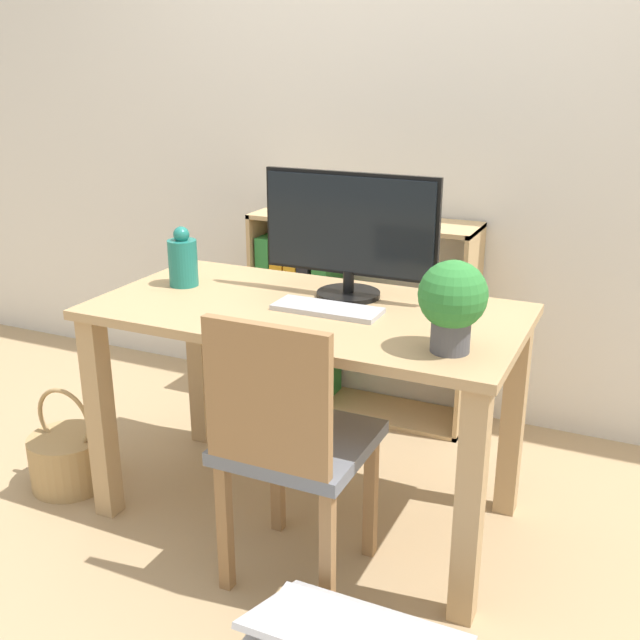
{
  "coord_description": "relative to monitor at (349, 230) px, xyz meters",
  "views": [
    {
      "loc": [
        0.97,
        -2.01,
        1.48
      ],
      "look_at": [
        0.0,
        0.1,
        0.67
      ],
      "focal_mm": 42.0,
      "sensor_mm": 36.0,
      "label": 1
    }
  ],
  "objects": [
    {
      "name": "monitor",
      "position": [
        0.0,
        0.0,
        0.0
      ],
      "size": [
        0.59,
        0.21,
        0.41
      ],
      "color": "black",
      "rests_on": "desk"
    },
    {
      "name": "bookshelf",
      "position": [
        -0.4,
        0.66,
        -0.55
      ],
      "size": [
        0.96,
        0.28,
        0.86
      ],
      "color": "tan",
      "rests_on": "ground_plane"
    },
    {
      "name": "wall_back",
      "position": [
        -0.07,
        0.84,
        0.34
      ],
      "size": [
        8.0,
        0.05,
        2.6
      ],
      "color": "silver",
      "rests_on": "ground_plane"
    },
    {
      "name": "vase",
      "position": [
        -0.56,
        -0.12,
        -0.13
      ],
      "size": [
        0.1,
        0.1,
        0.21
      ],
      "color": "#1E7266",
      "rests_on": "desk"
    },
    {
      "name": "potted_plant",
      "position": [
        0.43,
        -0.34,
        -0.08
      ],
      "size": [
        0.18,
        0.18,
        0.25
      ],
      "color": "#4C4C51",
      "rests_on": "desk"
    },
    {
      "name": "ground_plane",
      "position": [
        -0.07,
        -0.16,
        -0.96
      ],
      "size": [
        10.0,
        10.0,
        0.0
      ],
      "primitive_type": "plane",
      "color": "tan"
    },
    {
      "name": "chair",
      "position": [
        0.04,
        -0.52,
        -0.49
      ],
      "size": [
        0.4,
        0.4,
        0.86
      ],
      "rotation": [
        0.0,
        0.0,
        -0.1
      ],
      "color": "slate",
      "rests_on": "ground_plane"
    },
    {
      "name": "basket",
      "position": [
        -0.94,
        -0.37,
        -0.86
      ],
      "size": [
        0.28,
        0.28,
        0.38
      ],
      "color": "tan",
      "rests_on": "ground_plane"
    },
    {
      "name": "desk",
      "position": [
        -0.07,
        -0.16,
        -0.36
      ],
      "size": [
        1.35,
        0.69,
        0.74
      ],
      "color": "tan",
      "rests_on": "ground_plane"
    },
    {
      "name": "keyboard",
      "position": [
        0.0,
        -0.17,
        -0.21
      ],
      "size": [
        0.34,
        0.13,
        0.02
      ],
      "color": "#B2B2B7",
      "rests_on": "desk"
    }
  ]
}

